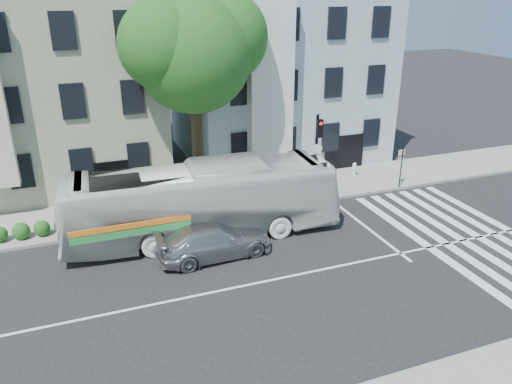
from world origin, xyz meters
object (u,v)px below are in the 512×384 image
traffic_signal (317,146)px  sedan (214,241)px  fire_hydrant (354,169)px  bus (202,201)px

traffic_signal → sedan: bearing=-141.3°
sedan → fire_hydrant: sedan is taller
fire_hydrant → bus: bearing=-158.2°
traffic_signal → fire_hydrant: (3.64, 2.14, -2.40)m
sedan → fire_hydrant: bearing=-63.3°
bus → traffic_signal: 7.00m
sedan → traffic_signal: 8.01m
bus → traffic_signal: bearing=-70.4°
traffic_signal → fire_hydrant: traffic_signal is taller
traffic_signal → fire_hydrant: bearing=38.8°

